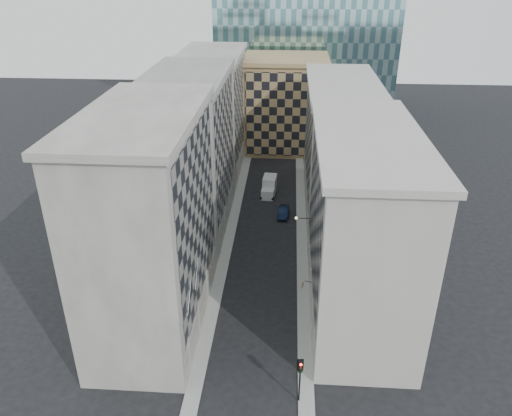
% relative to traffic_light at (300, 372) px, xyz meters
% --- Properties ---
extents(ground, '(260.00, 260.00, 0.00)m').
position_rel_traffic_light_xyz_m(ground, '(-4.55, 0.16, -3.57)').
color(ground, black).
rests_on(ground, ground).
extents(sidewalk_west, '(1.50, 100.00, 0.15)m').
position_rel_traffic_light_xyz_m(sidewalk_west, '(-9.80, 30.16, -3.49)').
color(sidewalk_west, gray).
rests_on(sidewalk_west, ground).
extents(sidewalk_east, '(1.50, 100.00, 0.15)m').
position_rel_traffic_light_xyz_m(sidewalk_east, '(0.70, 30.16, -3.49)').
color(sidewalk_east, gray).
rests_on(sidewalk_east, ground).
extents(bldg_left_a, '(10.80, 22.80, 23.70)m').
position_rel_traffic_light_xyz_m(bldg_left_a, '(-15.43, 11.16, 8.26)').
color(bldg_left_a, gray).
rests_on(bldg_left_a, ground).
extents(bldg_left_b, '(10.80, 22.80, 22.70)m').
position_rel_traffic_light_xyz_m(bldg_left_b, '(-15.43, 33.16, 7.76)').
color(bldg_left_b, gray).
rests_on(bldg_left_b, ground).
extents(bldg_left_c, '(10.80, 22.80, 21.70)m').
position_rel_traffic_light_xyz_m(bldg_left_c, '(-15.43, 55.16, 7.26)').
color(bldg_left_c, gray).
rests_on(bldg_left_c, ground).
extents(bldg_right_a, '(10.80, 26.80, 20.70)m').
position_rel_traffic_light_xyz_m(bldg_right_a, '(6.33, 15.16, 6.76)').
color(bldg_right_a, '#AFAAA0').
rests_on(bldg_right_a, ground).
extents(bldg_right_b, '(10.80, 28.80, 19.70)m').
position_rel_traffic_light_xyz_m(bldg_right_b, '(6.34, 42.16, 6.28)').
color(bldg_right_b, '#AFAAA0').
rests_on(bldg_right_b, ground).
extents(tan_block, '(16.80, 14.80, 18.80)m').
position_rel_traffic_light_xyz_m(tan_block, '(-2.55, 68.05, 5.87)').
color(tan_block, '#9F8554').
rests_on(tan_block, ground).
extents(church_tower, '(7.20, 7.20, 51.50)m').
position_rel_traffic_light_xyz_m(church_tower, '(-4.55, 82.16, 23.39)').
color(church_tower, '#2D2823').
rests_on(church_tower, ground).
extents(flagpoles_left, '(0.10, 6.33, 2.33)m').
position_rel_traffic_light_xyz_m(flagpoles_left, '(-10.45, 6.16, 4.43)').
color(flagpoles_left, gray).
rests_on(flagpoles_left, ground).
extents(bracket_lamp, '(1.98, 0.36, 0.36)m').
position_rel_traffic_light_xyz_m(bracket_lamp, '(-0.17, 24.16, 2.63)').
color(bracket_lamp, black).
rests_on(bracket_lamp, ground).
extents(traffic_light, '(0.60, 0.53, 4.77)m').
position_rel_traffic_light_xyz_m(traffic_light, '(0.00, 0.00, 0.00)').
color(traffic_light, black).
rests_on(traffic_light, sidewalk_east).
extents(box_truck, '(2.60, 5.46, 2.91)m').
position_rel_traffic_light_xyz_m(box_truck, '(-4.70, 44.50, -2.30)').
color(box_truck, silver).
rests_on(box_truck, ground).
extents(dark_car, '(1.80, 4.47, 1.44)m').
position_rel_traffic_light_xyz_m(dark_car, '(-2.13, 36.41, -2.84)').
color(dark_car, '#0D1832').
rests_on(dark_car, ground).
extents(shop_sign, '(1.30, 0.78, 0.88)m').
position_rel_traffic_light_xyz_m(shop_sign, '(0.40, 12.85, 0.27)').
color(shop_sign, black).
rests_on(shop_sign, ground).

